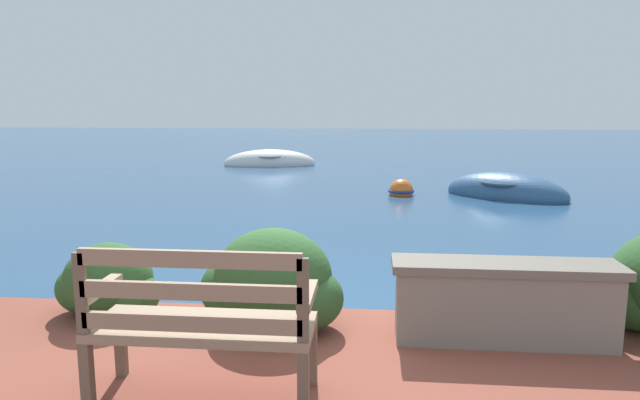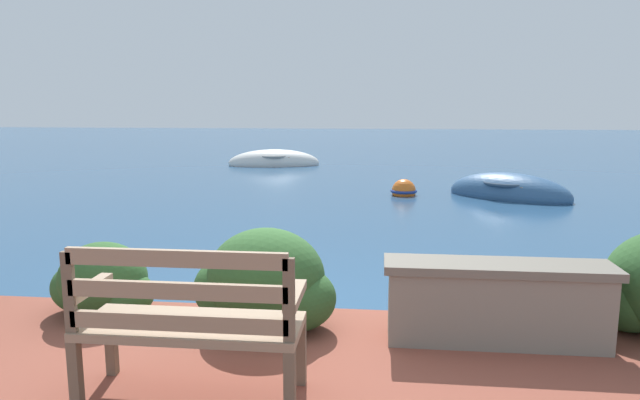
# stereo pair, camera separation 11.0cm
# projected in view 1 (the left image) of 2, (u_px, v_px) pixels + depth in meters

# --- Properties ---
(ground_plane) EXTENTS (80.00, 80.00, 0.00)m
(ground_plane) POSITION_uv_depth(u_px,v_px,m) (303.00, 332.00, 4.79)
(ground_plane) COLOR navy
(park_bench) EXTENTS (1.26, 0.48, 0.93)m
(park_bench) POSITION_uv_depth(u_px,v_px,m) (200.00, 321.00, 3.17)
(park_bench) COLOR brown
(park_bench) RESTS_ON patio_terrace
(stone_wall) EXTENTS (1.58, 0.39, 0.58)m
(stone_wall) POSITION_uv_depth(u_px,v_px,m) (504.00, 302.00, 4.02)
(stone_wall) COLOR gray
(stone_wall) RESTS_ON patio_terrace
(hedge_clump_left) EXTENTS (0.88, 0.63, 0.60)m
(hedge_clump_left) POSITION_uv_depth(u_px,v_px,m) (108.00, 285.00, 4.52)
(hedge_clump_left) COLOR #2D5628
(hedge_clump_left) RESTS_ON patio_terrace
(hedge_clump_centre) EXTENTS (1.11, 0.80, 0.76)m
(hedge_clump_centre) POSITION_uv_depth(u_px,v_px,m) (271.00, 284.00, 4.30)
(hedge_clump_centre) COLOR #2D5628
(hedge_clump_centre) RESTS_ON patio_terrace
(hedge_clump_right) EXTENTS (0.76, 0.55, 0.52)m
(hedge_clump_right) POSITION_uv_depth(u_px,v_px,m) (462.00, 296.00, 4.34)
(hedge_clump_right) COLOR #2D5628
(hedge_clump_right) RESTS_ON patio_terrace
(rowboat_nearest) EXTENTS (2.74, 2.36, 0.88)m
(rowboat_nearest) POSITION_uv_depth(u_px,v_px,m) (506.00, 193.00, 11.72)
(rowboat_nearest) COLOR #2D517A
(rowboat_nearest) RESTS_ON ground_plane
(rowboat_mid) EXTENTS (2.98, 1.62, 0.87)m
(rowboat_mid) POSITION_uv_depth(u_px,v_px,m) (270.00, 163.00, 17.76)
(rowboat_mid) COLOR silver
(rowboat_mid) RESTS_ON ground_plane
(mooring_buoy) EXTENTS (0.56, 0.56, 0.51)m
(mooring_buoy) POSITION_uv_depth(u_px,v_px,m) (401.00, 191.00, 11.97)
(mooring_buoy) COLOR orange
(mooring_buoy) RESTS_ON ground_plane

